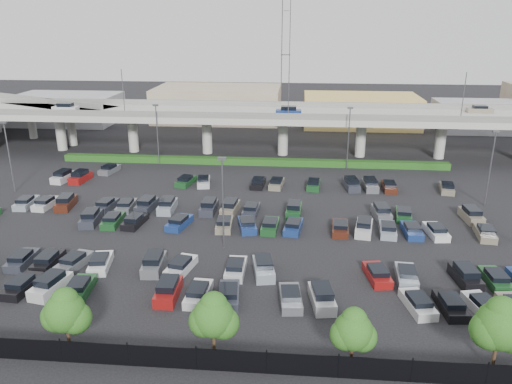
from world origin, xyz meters
TOP-DOWN VIEW (x-y plane):
  - ground at (0.00, 0.00)m, footprint 280.00×280.00m
  - overpass at (-0.25, 31.98)m, footprint 150.00×13.00m
  - on_ramp at (-52.10, 43.05)m, footprint 50.93×30.13m
  - hedge at (0.00, 25.00)m, footprint 66.00×1.60m
  - fence at (-0.05, -28.00)m, footprint 70.00×0.10m
  - tree_row at (0.70, -26.53)m, footprint 65.07×3.66m
  - parked_cars at (0.05, -4.43)m, footprint 62.99×41.67m
  - light_poles at (-4.13, 2.00)m, footprint 66.90×48.38m
  - distant_buildings at (12.38, 61.81)m, footprint 138.00×24.00m
  - comm_tower at (4.00, 74.00)m, footprint 2.40×2.40m

SIDE VIEW (x-z plane):
  - ground at x=0.00m, z-range 0.00..0.00m
  - hedge at x=0.00m, z-range 0.00..1.10m
  - parked_cars at x=0.05m, z-range -0.22..1.45m
  - fence at x=-0.05m, z-range -0.10..1.90m
  - tree_row at x=0.70m, z-range 0.55..6.49m
  - distant_buildings at x=12.38m, z-range -0.76..8.24m
  - light_poles at x=-4.13m, z-range 1.09..11.39m
  - on_ramp at x=-52.10m, z-range 2.46..11.26m
  - overpass at x=-0.25m, z-range -0.93..14.87m
  - comm_tower at x=4.00m, z-range 0.61..30.61m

